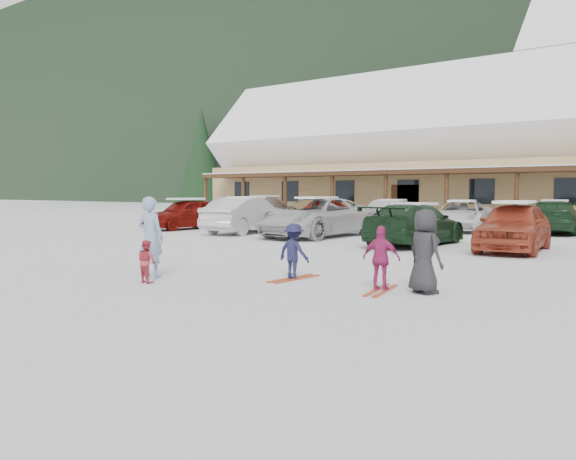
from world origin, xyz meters
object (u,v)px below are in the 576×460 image
Objects in this scene: child_navy at (294,251)px; bystander_dark at (425,251)px; parked_car_4 at (514,226)px; parked_car_1 at (247,215)px; parked_car_10 at (461,216)px; parked_car_9 at (392,214)px; toddler_red at (147,261)px; parked_car_3 at (415,224)px; parked_car_7 at (265,209)px; parked_car_8 at (322,212)px; parked_car_11 at (555,217)px; child_magenta at (381,259)px; adult_skier at (151,237)px; parked_car_0 at (186,214)px; parked_car_2 at (317,217)px; day_lodge at (409,160)px.

child_navy is 2.82m from bystander_dark.
child_navy is 8.70m from parked_car_4.
parked_car_10 is (7.11, 6.78, -0.09)m from parked_car_1.
parked_car_9 is (-7.66, 7.54, -0.06)m from parked_car_4.
parked_car_3 is (1.14, 10.48, 0.27)m from toddler_red.
parked_car_7 is 1.27× the size of parked_car_8.
parked_car_1 reaches higher than parked_car_11.
bystander_dark reaches higher than parked_car_11.
adult_skier is at bearing 6.93° from child_magenta.
child_magenta is (2.09, -0.18, 0.02)m from child_navy.
parked_car_4 is 1.06× the size of parked_car_8.
bystander_dark reaches higher than parked_car_9.
parked_car_3 is (1.61, 9.97, -0.16)m from adult_skier.
parked_car_4 is 10.75m from parked_car_9.
parked_car_7 is at bearing 100.98° from parked_car_0.
parked_car_3 is 0.97× the size of parked_car_10.
toddler_red is 0.15× the size of parked_car_2.
toddler_red is at bearing 14.68° from child_magenta.
child_magenta is 0.25× the size of parked_car_11.
parked_car_9 is at bearing -37.18° from bystander_dark.
parked_car_2 is (3.53, 0.15, 0.01)m from parked_car_1.
parked_car_1 is (4.01, -0.24, 0.05)m from parked_car_0.
bystander_dark is 0.32× the size of parked_car_1.
child_magenta is at bearing -147.50° from toddler_red.
parked_car_8 is 0.86× the size of parked_car_11.
parked_car_3 is at bearing -88.14° from toddler_red.
parked_car_3 reaches higher than child_magenta.
toddler_red is 19.42m from parked_car_11.
parked_car_1 reaches higher than child_magenta.
day_lodge reaches higher than bystander_dark.
parked_car_1 is 7.70m from parked_car_9.
parked_car_7 is at bearing -179.66° from parked_car_8.
parked_car_0 is at bearing 31.71° from parked_car_9.
parked_car_0 reaches higher than parked_car_10.
parked_car_3 is at bearing -80.04° from child_magenta.
day_lodge is 20.96m from parked_car_3.
day_lodge reaches higher than parked_car_10.
parked_car_3 is at bearing -78.50° from child_navy.
parked_car_4 is at bearing 1.05° from parked_car_0.
parked_car_1 is at bearing 1.36° from parked_car_0.
parked_car_1 is (-6.97, 11.27, 0.35)m from toddler_red.
bystander_dark reaches higher than child_magenta.
parked_car_7 is (-15.95, 16.63, 0.17)m from child_magenta.
day_lodge is 18.39m from parked_car_0.
toddler_red is at bearing 49.45° from child_navy.
parked_car_1 reaches higher than parked_car_9.
child_navy is 12.92m from parked_car_1.
day_lodge is 6.02× the size of parked_car_3.
parked_car_0 is 0.89× the size of parked_car_3.
parked_car_9 is at bearing -57.81° from parked_car_3.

